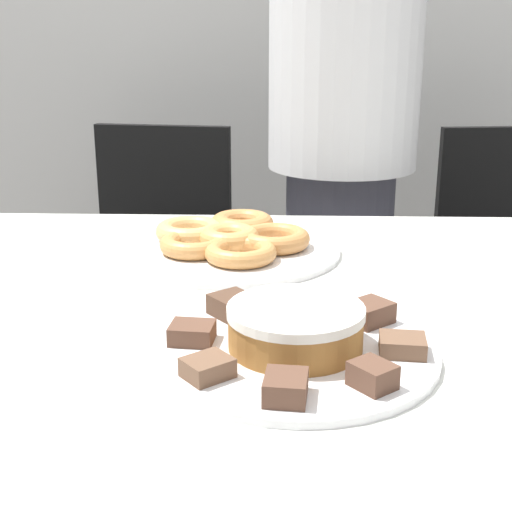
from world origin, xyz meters
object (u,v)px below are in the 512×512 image
object	(u,v)px
frosted_cake	(296,327)
person_standing	(342,145)
plate_cake	(295,351)
office_chair_left	(153,295)
plate_donuts	(229,250)

from	to	relation	value
frosted_cake	person_standing	bearing A→B (deg)	82.19
person_standing	plate_cake	bearing A→B (deg)	-97.81
person_standing	plate_cake	distance (m)	0.99
office_chair_left	person_standing	bearing A→B (deg)	-5.79
person_standing	office_chair_left	distance (m)	0.69
frosted_cake	office_chair_left	bearing A→B (deg)	109.00
office_chair_left	frosted_cake	bearing A→B (deg)	-63.15
plate_donuts	frosted_cake	size ratio (longest dim) A/B	2.37
office_chair_left	plate_donuts	size ratio (longest dim) A/B	2.21
office_chair_left	plate_cake	distance (m)	1.21
plate_donuts	person_standing	bearing A→B (deg)	66.42
person_standing	office_chair_left	size ratio (longest dim) A/B	1.88
plate_cake	plate_donuts	xyz separation A→B (m)	(-0.11, 0.42, 0.00)
person_standing	frosted_cake	bearing A→B (deg)	-97.81
plate_cake	plate_donuts	size ratio (longest dim) A/B	0.88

